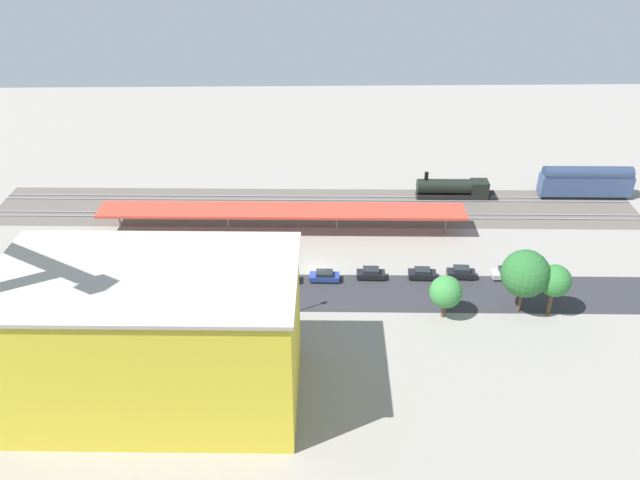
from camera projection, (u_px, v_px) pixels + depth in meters
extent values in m
plane|color=gray|center=(317.00, 270.00, 95.12)|extent=(179.05, 179.05, 0.00)
cube|color=#5B544C|center=(316.00, 207.00, 112.20)|extent=(112.31, 17.92, 0.01)
cube|color=#2D2D33|center=(318.00, 293.00, 90.21)|extent=(112.14, 12.52, 0.01)
cube|color=#9E9EA8|center=(315.00, 196.00, 115.47)|extent=(111.86, 3.64, 0.12)
cube|color=#9E9EA8|center=(316.00, 200.00, 114.23)|extent=(111.86, 3.64, 0.12)
cube|color=#9E9EA8|center=(316.00, 213.00, 109.98)|extent=(111.86, 3.64, 0.12)
cube|color=#9E9EA8|center=(316.00, 217.00, 108.74)|extent=(111.86, 3.64, 0.12)
cube|color=#C63D2D|center=(282.00, 211.00, 103.07)|extent=(59.37, 7.21, 0.45)
cylinder|color=slate|center=(446.00, 223.00, 103.82)|extent=(0.30, 0.30, 3.62)
cylinder|color=slate|center=(337.00, 222.00, 104.02)|extent=(0.30, 0.30, 3.62)
cylinder|color=slate|center=(228.00, 221.00, 104.21)|extent=(0.30, 0.30, 3.62)
cylinder|color=slate|center=(120.00, 221.00, 104.41)|extent=(0.30, 0.30, 3.62)
cube|color=black|center=(456.00, 195.00, 115.08)|extent=(14.23, 2.81, 1.00)
cylinder|color=black|center=(448.00, 186.00, 114.17)|extent=(11.21, 2.98, 2.63)
cube|color=black|center=(479.00, 190.00, 114.43)|extent=(3.11, 2.92, 3.36)
cylinder|color=black|center=(426.00, 176.00, 113.18)|extent=(0.70, 0.70, 1.40)
cube|color=black|center=(583.00, 195.00, 115.55)|extent=(14.68, 2.75, 0.60)
cube|color=#384C72|center=(585.00, 185.00, 114.46)|extent=(16.33, 3.38, 3.65)
cylinder|color=#273550|center=(588.00, 174.00, 113.40)|extent=(15.68, 3.36, 2.87)
cube|color=black|center=(507.00, 277.00, 93.22)|extent=(3.87, 1.77, 0.30)
cube|color=silver|center=(507.00, 274.00, 92.94)|extent=(4.60, 1.85, 0.81)
cube|color=#1E2328|center=(508.00, 270.00, 92.56)|extent=(2.58, 1.61, 0.66)
cube|color=black|center=(461.00, 277.00, 93.36)|extent=(3.55, 1.94, 0.30)
cube|color=black|center=(461.00, 274.00, 93.07)|extent=(4.20, 2.06, 0.83)
cube|color=#1E2328|center=(462.00, 269.00, 92.68)|extent=(2.40, 1.71, 0.66)
cube|color=black|center=(422.00, 277.00, 93.24)|extent=(3.46, 1.92, 0.30)
cube|color=black|center=(422.00, 274.00, 92.96)|extent=(4.11, 2.03, 0.78)
cube|color=#1E2328|center=(423.00, 270.00, 92.63)|extent=(2.34, 1.70, 0.51)
cube|color=black|center=(371.00, 277.00, 93.25)|extent=(3.54, 1.88, 0.30)
cube|color=black|center=(371.00, 274.00, 92.98)|extent=(4.20, 1.98, 0.73)
cube|color=#1E2328|center=(371.00, 270.00, 92.63)|extent=(2.38, 1.68, 0.65)
cube|color=black|center=(324.00, 280.00, 92.70)|extent=(3.71, 1.96, 0.30)
cube|color=navy|center=(324.00, 277.00, 92.43)|extent=(4.40, 2.07, 0.72)
cube|color=#1E2328|center=(324.00, 273.00, 92.11)|extent=(2.50, 1.75, 0.55)
cube|color=black|center=(282.00, 281.00, 92.40)|extent=(4.00, 1.69, 0.30)
cube|color=gray|center=(282.00, 278.00, 92.11)|extent=(4.76, 1.76, 0.85)
cube|color=#1E2328|center=(282.00, 274.00, 91.74)|extent=(2.67, 1.55, 0.58)
cube|color=black|center=(230.00, 278.00, 93.15)|extent=(3.64, 1.83, 0.30)
cube|color=maroon|center=(229.00, 275.00, 92.89)|extent=(4.32, 1.92, 0.72)
cube|color=#1E2328|center=(229.00, 271.00, 92.56)|extent=(2.44, 1.66, 0.54)
cube|color=black|center=(189.00, 280.00, 92.53)|extent=(3.48, 1.82, 0.30)
cube|color=#474C51|center=(188.00, 277.00, 92.25)|extent=(4.15, 1.90, 0.80)
cube|color=#1E2328|center=(188.00, 273.00, 91.88)|extent=(2.33, 1.66, 0.63)
cube|color=yellow|center=(154.00, 340.00, 68.74)|extent=(31.32, 17.30, 16.43)
cube|color=#ADA89E|center=(142.00, 275.00, 64.41)|extent=(31.94, 17.92, 0.40)
cube|color=black|center=(220.00, 313.00, 85.78)|extent=(8.60, 2.72, 0.50)
cube|color=white|center=(227.00, 303.00, 84.86)|extent=(6.40, 2.84, 2.92)
cube|color=#334C8C|center=(196.00, 304.00, 85.19)|extent=(2.36, 2.60, 2.20)
cube|color=black|center=(251.00, 314.00, 85.55)|extent=(8.76, 2.16, 0.50)
cube|color=silver|center=(258.00, 304.00, 84.72)|extent=(6.69, 2.40, 2.80)
cube|color=silver|center=(225.00, 306.00, 84.75)|extent=(2.08, 2.39, 2.39)
cube|color=black|center=(235.00, 324.00, 83.78)|extent=(9.33, 2.51, 0.50)
cube|color=silver|center=(242.00, 313.00, 82.94)|extent=(7.32, 2.69, 2.93)
cube|color=maroon|center=(206.00, 315.00, 82.83)|extent=(2.10, 2.52, 2.59)
cylinder|color=brown|center=(444.00, 309.00, 84.91)|extent=(0.58, 0.58, 2.50)
sphere|color=#38843D|center=(446.00, 292.00, 83.49)|extent=(4.33, 4.33, 4.33)
cylinder|color=brown|center=(520.00, 299.00, 85.55)|extent=(0.38, 0.38, 3.91)
sphere|color=#28662D|center=(525.00, 273.00, 83.40)|extent=(6.34, 6.34, 6.34)
cylinder|color=brown|center=(550.00, 302.00, 85.07)|extent=(0.55, 0.55, 3.87)
sphere|color=#2D7233|center=(555.00, 281.00, 83.30)|extent=(4.29, 4.29, 4.29)
cylinder|color=brown|center=(181.00, 309.00, 83.85)|extent=(0.56, 0.56, 3.75)
sphere|color=#38843D|center=(178.00, 286.00, 81.97)|extent=(5.08, 5.08, 5.08)
cylinder|color=#333333|center=(296.00, 295.00, 85.02)|extent=(0.16, 0.16, 5.56)
cube|color=black|center=(296.00, 275.00, 83.36)|extent=(0.36, 0.36, 0.90)
sphere|color=yellow|center=(294.00, 277.00, 83.51)|extent=(0.20, 0.20, 0.20)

